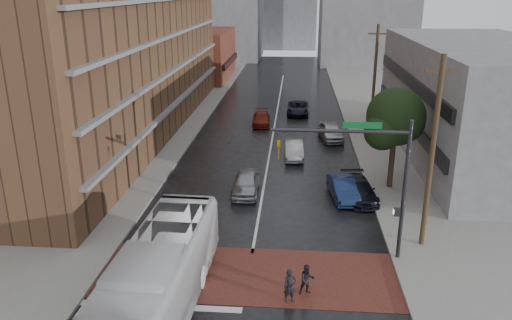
# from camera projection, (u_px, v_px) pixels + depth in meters

# --- Properties ---
(ground) EXTENTS (160.00, 160.00, 0.00)m
(ground) POSITION_uv_depth(u_px,v_px,m) (247.00, 280.00, 23.17)
(ground) COLOR black
(ground) RESTS_ON ground
(crosswalk) EXTENTS (14.00, 5.00, 0.02)m
(crosswalk) POSITION_uv_depth(u_px,v_px,m) (248.00, 274.00, 23.64)
(crosswalk) COLOR maroon
(crosswalk) RESTS_ON ground
(sidewalk_west) EXTENTS (9.00, 90.00, 0.15)m
(sidewalk_west) POSITION_uv_depth(u_px,v_px,m) (153.00, 129.00, 47.57)
(sidewalk_west) COLOR gray
(sidewalk_west) RESTS_ON ground
(sidewalk_east) EXTENTS (9.00, 90.00, 0.15)m
(sidewalk_east) POSITION_uv_depth(u_px,v_px,m) (398.00, 135.00, 45.82)
(sidewalk_east) COLOR gray
(sidewalk_east) RESTS_ON ground
(storefront_west) EXTENTS (8.00, 16.00, 7.00)m
(storefront_west) POSITION_uv_depth(u_px,v_px,m) (202.00, 55.00, 73.81)
(storefront_west) COLOR brown
(storefront_west) RESTS_ON ground
(building_east) EXTENTS (11.00, 26.00, 9.00)m
(building_east) POSITION_uv_depth(u_px,v_px,m) (480.00, 100.00, 39.28)
(building_east) COLOR gray
(building_east) RESTS_ON ground
(street_tree) EXTENTS (4.20, 4.10, 6.90)m
(street_tree) POSITION_uv_depth(u_px,v_px,m) (396.00, 121.00, 32.31)
(street_tree) COLOR #332319
(street_tree) RESTS_ON ground
(signal_mast) EXTENTS (6.50, 0.30, 7.20)m
(signal_mast) POSITION_uv_depth(u_px,v_px,m) (375.00, 170.00, 23.53)
(signal_mast) COLOR #2D2D33
(signal_mast) RESTS_ON ground
(utility_pole_near) EXTENTS (1.60, 0.26, 10.00)m
(utility_pole_near) POSITION_uv_depth(u_px,v_px,m) (432.00, 154.00, 24.59)
(utility_pole_near) COLOR #473321
(utility_pole_near) RESTS_ON ground
(utility_pole_far) EXTENTS (1.60, 0.26, 10.00)m
(utility_pole_far) POSITION_uv_depth(u_px,v_px,m) (374.00, 82.00, 43.43)
(utility_pole_far) COLOR #473321
(utility_pole_far) RESTS_ON ground
(transit_bus) EXTENTS (3.18, 12.09, 3.34)m
(transit_bus) POSITION_uv_depth(u_px,v_px,m) (157.00, 282.00, 20.06)
(transit_bus) COLOR silver
(transit_bus) RESTS_ON ground
(pedestrian_a) EXTENTS (0.66, 0.55, 1.56)m
(pedestrian_a) POSITION_uv_depth(u_px,v_px,m) (290.00, 286.00, 21.35)
(pedestrian_a) COLOR black
(pedestrian_a) RESTS_ON ground
(pedestrian_b) EXTENTS (0.82, 0.72, 1.43)m
(pedestrian_b) POSITION_uv_depth(u_px,v_px,m) (307.00, 280.00, 21.95)
(pedestrian_b) COLOR black
(pedestrian_b) RESTS_ON ground
(car_travel_a) EXTENTS (1.69, 4.18, 1.42)m
(car_travel_a) POSITION_uv_depth(u_px,v_px,m) (246.00, 183.00, 32.77)
(car_travel_a) COLOR #929699
(car_travel_a) RESTS_ON ground
(car_travel_b) EXTENTS (1.61, 4.13, 1.34)m
(car_travel_b) POSITION_uv_depth(u_px,v_px,m) (294.00, 150.00, 39.68)
(car_travel_b) COLOR #B2B5BB
(car_travel_b) RESTS_ON ground
(car_travel_c) EXTENTS (1.90, 4.30, 1.23)m
(car_travel_c) POSITION_uv_depth(u_px,v_px,m) (261.00, 119.00, 49.34)
(car_travel_c) COLOR maroon
(car_travel_c) RESTS_ON ground
(suv_travel) EXTENTS (2.32, 4.92, 1.36)m
(suv_travel) POSITION_uv_depth(u_px,v_px,m) (298.00, 108.00, 53.44)
(suv_travel) COLOR black
(suv_travel) RESTS_ON ground
(car_parked_near) EXTENTS (1.99, 4.31, 1.37)m
(car_parked_near) POSITION_uv_depth(u_px,v_px,m) (343.00, 189.00, 31.97)
(car_parked_near) COLOR #152349
(car_parked_near) RESTS_ON ground
(car_parked_mid) EXTENTS (2.37, 4.67, 1.30)m
(car_parked_mid) POSITION_uv_depth(u_px,v_px,m) (359.00, 190.00, 31.91)
(car_parked_mid) COLOR black
(car_parked_mid) RESTS_ON ground
(car_parked_far) EXTENTS (2.40, 4.70, 1.53)m
(car_parked_far) POSITION_uv_depth(u_px,v_px,m) (331.00, 131.00, 44.42)
(car_parked_far) COLOR #A1A3A9
(car_parked_far) RESTS_ON ground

